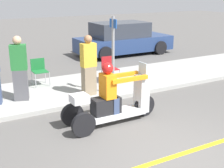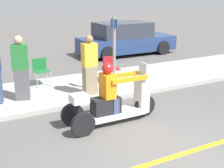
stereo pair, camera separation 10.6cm
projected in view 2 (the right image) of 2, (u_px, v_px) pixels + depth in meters
ground_plane at (173, 157)px, 5.83m from camera, size 60.00×60.00×0.00m
lane_stripe at (161, 160)px, 5.71m from camera, size 24.00×0.12×0.01m
sidewalk_strip at (78, 88)px, 9.69m from camera, size 28.00×2.80×0.12m
motorcycle_trike at (113, 102)px, 7.17m from camera, size 2.31×0.73×1.47m
spectator_far_back at (90, 67)px, 8.68m from camera, size 0.42×0.26×1.70m
spectator_with_child at (21, 69)px, 8.29m from camera, size 0.47×0.37×1.74m
folding_chair_curbside at (41, 69)px, 9.72m from camera, size 0.47×0.47×0.82m
folding_chair_set_back at (111, 67)px, 10.00m from camera, size 0.49×0.49×0.82m
parked_car_lot_right at (125, 39)px, 14.77m from camera, size 4.58×2.00×1.52m
street_sign at (114, 53)px, 8.64m from camera, size 0.08×0.36×2.20m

